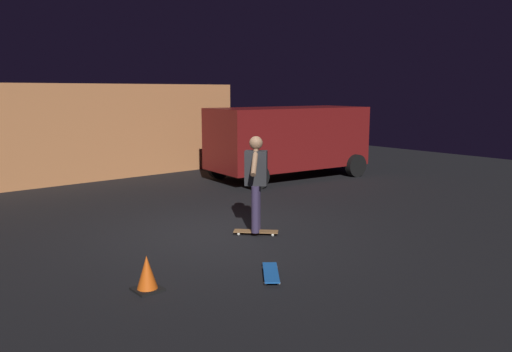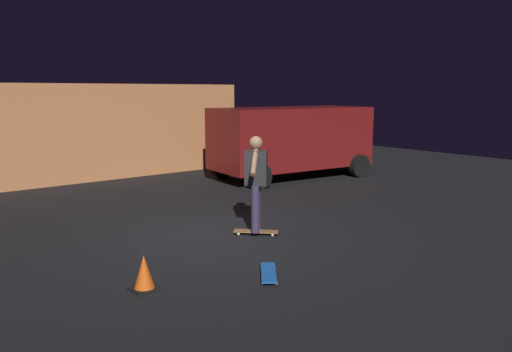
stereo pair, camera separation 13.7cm
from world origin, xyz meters
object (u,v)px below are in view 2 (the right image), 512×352
(skateboard_spare, at_px, (268,273))
(skater, at_px, (256,177))
(traffic_cone, at_px, (144,274))
(parked_van, at_px, (292,138))
(skateboard_ridden, at_px, (256,232))

(skateboard_spare, height_order, skater, skater)
(skateboard_spare, bearing_deg, skater, 55.56)
(skateboard_spare, height_order, traffic_cone, traffic_cone)
(parked_van, xyz_separation_m, skater, (-4.58, -3.98, -0.12))
(skateboard_ridden, xyz_separation_m, skateboard_spare, (-1.17, -1.70, 0.00))
(skateboard_ridden, bearing_deg, skateboard_spare, -124.44)
(parked_van, relative_size, skater, 2.87)
(parked_van, height_order, traffic_cone, parked_van)
(skater, height_order, traffic_cone, skater)
(parked_van, bearing_deg, traffic_cone, -145.29)
(skateboard_spare, xyz_separation_m, traffic_cone, (-1.52, 0.65, 0.16))
(traffic_cone, bearing_deg, parked_van, 34.71)
(parked_van, relative_size, skateboard_spare, 6.53)
(skater, bearing_deg, skateboard_ridden, 0.00)
(skater, xyz_separation_m, traffic_cone, (-2.69, -1.05, -0.83))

